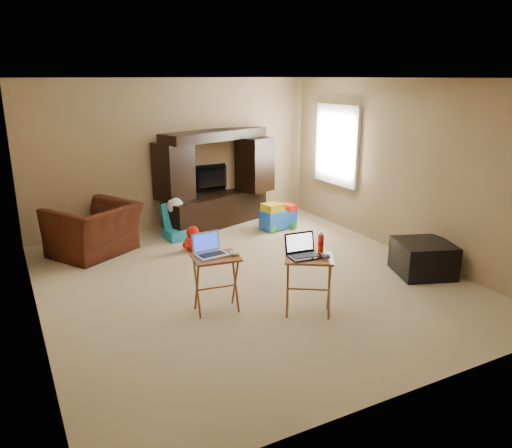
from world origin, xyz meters
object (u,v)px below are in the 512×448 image
tray_table_left (216,284)px  laptop_left (212,245)px  plush_toy (193,238)px  entertainment_center (216,179)px  television (212,179)px  child_rocker (179,221)px  ottoman (423,258)px  mouse_right (326,256)px  recliner (94,230)px  push_toy (278,216)px  laptop_right (305,246)px  water_bottle (321,243)px  tray_table_right (308,286)px  mouse_left (234,253)px

tray_table_left → laptop_left: 0.45m
plush_toy → laptop_left: size_ratio=1.17×
entertainment_center → laptop_left: size_ratio=5.97×
television → laptop_left: television is taller
child_rocker → ottoman: (2.36, -2.92, -0.07)m
laptop_left → entertainment_center: bearing=60.6°
entertainment_center → mouse_right: (-0.35, -3.74, -0.14)m
recliner → push_toy: recliner is taller
child_rocker → laptop_right: 3.22m
laptop_right → recliner: bearing=124.1°
television → plush_toy: size_ratio=2.12×
entertainment_center → push_toy: 1.24m
entertainment_center → ottoman: size_ratio=2.94×
recliner → child_rocker: size_ratio=1.98×
water_bottle → mouse_right: bearing=-109.3°
tray_table_right → water_bottle: 0.48m
ottoman → mouse_right: 1.95m
plush_toy → tray_table_right: (0.39, -2.52, 0.13)m
entertainment_center → water_bottle: entertainment_center is taller
television → plush_toy: television is taller
plush_toy → mouse_right: 2.74m
tray_table_right → laptop_right: bearing=-173.6°
recliner → mouse_right: size_ratio=8.46×
mouse_left → water_bottle: water_bottle is taller
tray_table_right → entertainment_center: bearing=115.5°
plush_toy → mouse_left: size_ratio=3.01×
ottoman → water_bottle: bearing=-174.1°
push_toy → ottoman: push_toy is taller
child_rocker → mouse_left: 2.78m
child_rocker → ottoman: bearing=-56.9°
plush_toy → entertainment_center: bearing=51.9°
push_toy → water_bottle: (-1.12, -2.84, 0.53)m
tray_table_left → laptop_right: laptop_right is taller
entertainment_center → ottoman: (1.51, -3.36, -0.61)m
plush_toy → laptop_right: (0.35, -2.50, 0.58)m
entertainment_center → push_toy: bearing=-58.6°
entertainment_center → push_toy: entertainment_center is taller
mouse_left → push_toy: bearing=51.1°
plush_toy → mouse_left: mouse_left is taller
plush_toy → laptop_right: laptop_right is taller
recliner → tray_table_right: recliner is taller
plush_toy → ottoman: bearing=-43.6°
child_rocker → tray_table_left: bearing=-106.1°
child_rocker → entertainment_center: bearing=21.2°
tray_table_right → mouse_left: bearing=178.9°
child_rocker → water_bottle: (0.58, -3.11, 0.48)m
recliner → laptop_right: 3.50m
laptop_left → tray_table_left: bearing=-50.3°
recliner → mouse_right: 3.69m
push_toy → tray_table_left: tray_table_left is taller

